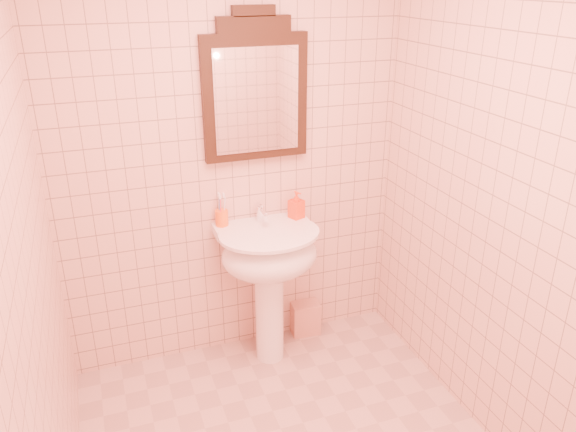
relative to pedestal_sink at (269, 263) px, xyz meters
name	(u,v)px	position (x,y,z in m)	size (l,w,h in m)	color
back_wall	(232,157)	(-0.14, 0.23, 0.59)	(2.00, 0.02, 2.50)	beige
pedestal_sink	(269,263)	(0.00, 0.00, 0.00)	(0.58, 0.58, 0.86)	white
faucet	(261,213)	(0.00, 0.14, 0.26)	(0.04, 0.16, 0.11)	white
mirror	(255,91)	(0.00, 0.20, 0.96)	(0.59, 0.06, 0.82)	black
toothbrush_cup	(222,218)	(-0.23, 0.18, 0.25)	(0.07, 0.07, 0.17)	orange
soap_dispenser	(296,205)	(0.22, 0.13, 0.28)	(0.08, 0.08, 0.17)	red
towel	(305,318)	(0.30, 0.17, -0.55)	(0.18, 0.12, 0.22)	tan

